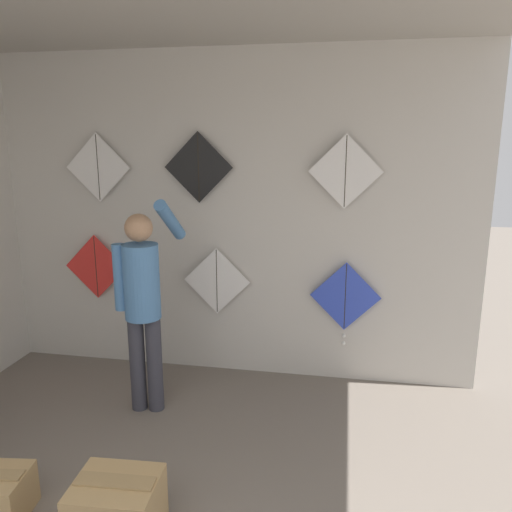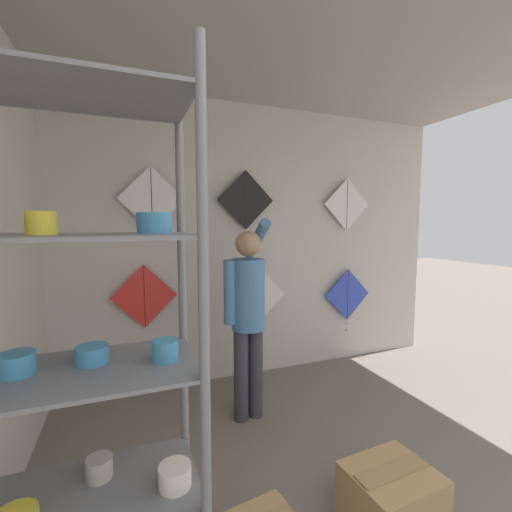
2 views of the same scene
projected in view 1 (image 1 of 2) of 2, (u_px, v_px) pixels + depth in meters
The scene contains 9 objects.
back_panel at pixel (211, 218), 4.35m from camera, with size 4.57×0.06×2.80m, color beige.
shopkeeper at pixel (143, 295), 3.74m from camera, with size 0.42×0.59×1.65m.
cardboard_box at pixel (117, 508), 2.64m from camera, with size 0.46×0.40×0.33m.
kite_0 at pixel (96, 267), 4.56m from camera, with size 0.59×0.01×0.59m.
kite_1 at pixel (217, 281), 4.38m from camera, with size 0.59×0.01×0.59m.
kite_2 at pixel (345, 299), 4.20m from camera, with size 0.59×0.04×0.73m.
kite_3 at pixel (98, 168), 4.34m from camera, with size 0.59×0.01×0.59m.
kite_4 at pixel (198, 167), 4.18m from camera, with size 0.59×0.01×0.59m.
kite_5 at pixel (346, 172), 3.97m from camera, with size 0.59×0.01×0.59m.
Camera 1 is at (1.16, -0.72, 2.07)m, focal length 35.00 mm.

